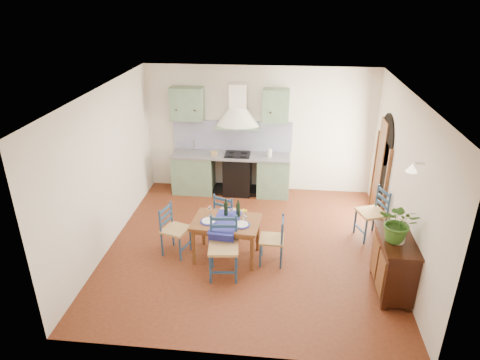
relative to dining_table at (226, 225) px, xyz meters
name	(u,v)px	position (x,y,z in m)	size (l,w,h in m)	color
floor	(249,247)	(0.36, 0.35, -0.63)	(5.00, 5.00, 0.00)	#4B1C10
back_wall	(237,148)	(-0.11, 2.64, 0.42)	(5.00, 0.96, 2.80)	silver
right_wall	(399,179)	(2.85, 0.63, 0.71)	(0.26, 5.00, 2.80)	silver
left_wall	(106,170)	(-2.14, 0.35, 0.77)	(0.04, 5.00, 2.80)	silver
ceiling	(251,93)	(0.36, 0.35, 2.17)	(5.00, 5.00, 0.01)	silver
dining_table	(226,225)	(0.00, 0.00, 0.00)	(1.18, 0.91, 1.03)	brown
chair_near	(224,247)	(0.02, -0.49, -0.11)	(0.51, 0.51, 1.00)	navy
chair_far	(227,215)	(-0.07, 0.65, -0.16)	(0.55, 0.55, 0.91)	navy
chair_left	(174,230)	(-0.92, 0.04, -0.17)	(0.53, 0.53, 0.90)	navy
chair_right	(273,240)	(0.80, -0.07, -0.19)	(0.41, 0.41, 0.85)	navy
chair_spare	(373,213)	(2.59, 0.93, -0.13)	(0.58, 0.58, 0.98)	navy
sideboard	(394,263)	(2.62, -0.63, -0.12)	(0.50, 1.05, 0.94)	black
potted_plant	(399,223)	(2.58, -0.69, 0.61)	(0.54, 0.47, 0.60)	#2F5B1C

